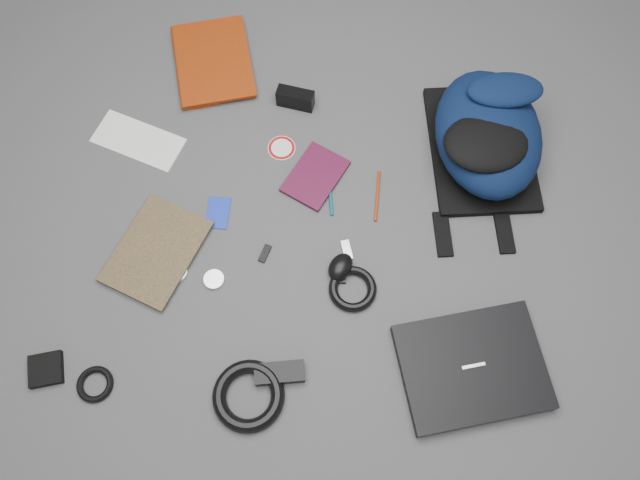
% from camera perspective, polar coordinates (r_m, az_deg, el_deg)
% --- Properties ---
extents(ground, '(4.00, 4.00, 0.00)m').
position_cam_1_polar(ground, '(1.57, 0.00, -0.27)').
color(ground, '#4F4F51').
rests_on(ground, ground).
extents(backpack, '(0.37, 0.47, 0.17)m').
position_cam_1_polar(backpack, '(1.67, 15.10, 9.39)').
color(backpack, black).
rests_on(backpack, ground).
extents(laptop, '(0.39, 0.35, 0.03)m').
position_cam_1_polar(laptop, '(1.51, 13.73, -11.22)').
color(laptop, black).
rests_on(laptop, ground).
extents(textbook_red, '(0.30, 0.34, 0.03)m').
position_cam_1_polar(textbook_red, '(1.86, -13.04, 15.08)').
color(textbook_red, maroon).
rests_on(textbook_red, ground).
extents(comic_book, '(0.25, 0.30, 0.02)m').
position_cam_1_polar(comic_book, '(1.64, -17.45, 0.31)').
color(comic_book, '#A5850B').
rests_on(comic_book, ground).
extents(envelope, '(0.26, 0.16, 0.00)m').
position_cam_1_polar(envelope, '(1.77, -16.29, 8.73)').
color(envelope, white).
rests_on(envelope, ground).
extents(dvd_case, '(0.17, 0.20, 0.01)m').
position_cam_1_polar(dvd_case, '(1.64, -0.45, 5.85)').
color(dvd_case, '#3E0C22').
rests_on(dvd_case, ground).
extents(compact_camera, '(0.10, 0.04, 0.06)m').
position_cam_1_polar(compact_camera, '(1.74, -2.26, 12.81)').
color(compact_camera, black).
rests_on(compact_camera, ground).
extents(sticker_disc, '(0.09, 0.09, 0.00)m').
position_cam_1_polar(sticker_disc, '(1.69, -3.53, 8.39)').
color(sticker_disc, white).
rests_on(sticker_disc, ground).
extents(pen_teal, '(0.05, 0.15, 0.01)m').
position_cam_1_polar(pen_teal, '(1.63, 0.89, 4.76)').
color(pen_teal, '#0C586C').
rests_on(pen_teal, ground).
extents(pen_red, '(0.02, 0.14, 0.01)m').
position_cam_1_polar(pen_red, '(1.63, 5.27, 4.04)').
color(pen_red, '#A12F0C').
rests_on(pen_red, ground).
extents(id_badge, '(0.06, 0.09, 0.00)m').
position_cam_1_polar(id_badge, '(1.62, -9.31, 2.47)').
color(id_badge, '#1933BD').
rests_on(id_badge, ground).
extents(usb_black, '(0.03, 0.05, 0.01)m').
position_cam_1_polar(usb_black, '(1.56, -5.06, -1.23)').
color(usb_black, black).
rests_on(usb_black, ground).
extents(usb_silver, '(0.04, 0.06, 0.01)m').
position_cam_1_polar(usb_silver, '(1.56, 2.47, -0.94)').
color(usb_silver, '#B4B4B6').
rests_on(usb_silver, ground).
extents(key_fob, '(0.03, 0.05, 0.01)m').
position_cam_1_polar(key_fob, '(1.54, 1.87, -3.21)').
color(key_fob, black).
rests_on(key_fob, ground).
extents(mouse, '(0.08, 0.09, 0.04)m').
position_cam_1_polar(mouse, '(1.53, 1.88, -2.49)').
color(mouse, black).
rests_on(mouse, ground).
extents(headphone_left, '(0.07, 0.07, 0.01)m').
position_cam_1_polar(headphone_left, '(1.58, -12.98, -2.87)').
color(headphone_left, silver).
rests_on(headphone_left, ground).
extents(headphone_right, '(0.05, 0.05, 0.01)m').
position_cam_1_polar(headphone_right, '(1.55, -9.67, -3.58)').
color(headphone_right, silver).
rests_on(headphone_right, ground).
extents(cable_coil, '(0.15, 0.15, 0.02)m').
position_cam_1_polar(cable_coil, '(1.52, 3.00, -4.48)').
color(cable_coil, black).
rests_on(cable_coil, ground).
extents(power_brick, '(0.12, 0.08, 0.03)m').
position_cam_1_polar(power_brick, '(1.47, -3.71, -12.03)').
color(power_brick, black).
rests_on(power_brick, ground).
extents(power_cord_coil, '(0.17, 0.17, 0.03)m').
position_cam_1_polar(power_cord_coil, '(1.47, -6.55, -13.97)').
color(power_cord_coil, black).
rests_on(power_cord_coil, ground).
extents(pouch, '(0.10, 0.10, 0.02)m').
position_cam_1_polar(pouch, '(1.60, -23.77, -10.78)').
color(pouch, black).
rests_on(pouch, ground).
extents(earbud_coil, '(0.10, 0.10, 0.02)m').
position_cam_1_polar(earbud_coil, '(1.56, -19.87, -12.30)').
color(earbud_coil, black).
rests_on(earbud_coil, ground).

